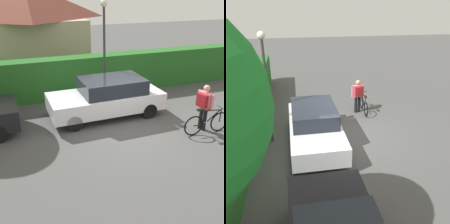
{
  "view_description": "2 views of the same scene",
  "coord_description": "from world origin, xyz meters",
  "views": [
    {
      "loc": [
        -3.64,
        -7.88,
        4.57
      ],
      "look_at": [
        -0.78,
        -0.27,
        0.97
      ],
      "focal_mm": 44.94,
      "sensor_mm": 36.0,
      "label": 1
    },
    {
      "loc": [
        -9.24,
        2.18,
        5.17
      ],
      "look_at": [
        -0.17,
        0.66,
        1.2
      ],
      "focal_mm": 42.38,
      "sensor_mm": 36.0,
      "label": 2
    }
  ],
  "objects": [
    {
      "name": "ground_plane",
      "position": [
        0.0,
        0.0,
        0.0
      ],
      "size": [
        60.0,
        60.0,
        0.0
      ],
      "primitive_type": "plane",
      "color": "#4A4A4A"
    },
    {
      "name": "street_lamp",
      "position": [
        0.19,
        3.21,
        2.7
      ],
      "size": [
        0.28,
        0.28,
        4.17
      ],
      "color": "#38383D",
      "rests_on": "ground"
    },
    {
      "name": "parked_car_far",
      "position": [
        -0.28,
        1.57,
        0.76
      ],
      "size": [
        4.34,
        1.93,
        1.47
      ],
      "color": "silver",
      "rests_on": "ground"
    },
    {
      "name": "person_rider",
      "position": [
        2.39,
        -0.74,
        0.99
      ],
      "size": [
        0.42,
        0.65,
        1.64
      ],
      "color": "black",
      "rests_on": "ground"
    },
    {
      "name": "bicycle",
      "position": [
        2.36,
        -1.04,
        0.4
      ],
      "size": [
        1.74,
        0.5,
        0.95
      ],
      "color": "black",
      "rests_on": "ground"
    },
    {
      "name": "hedge_row",
      "position": [
        0.0,
        4.21,
        0.89
      ],
      "size": [
        17.01,
        0.9,
        1.78
      ],
      "primitive_type": "cube",
      "color": "#246022",
      "rests_on": "ground"
    },
    {
      "name": "house_distant",
      "position": [
        -2.33,
        9.34,
        2.52
      ],
      "size": [
        6.44,
        4.8,
        4.93
      ],
      "color": "tan",
      "rests_on": "ground"
    }
  ]
}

